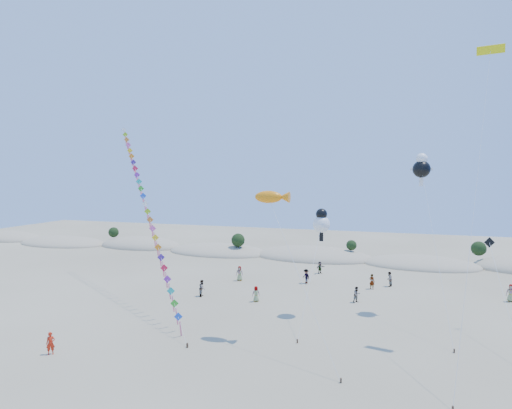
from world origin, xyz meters
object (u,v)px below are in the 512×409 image
object	(u,v)px
kite_train	(145,201)
flyer_foreground	(51,343)
fish_kite	(272,197)
parafoil_kite	(490,58)

from	to	relation	value
kite_train	flyer_foreground	bearing A→B (deg)	-82.91
flyer_foreground	kite_train	bearing A→B (deg)	59.52
kite_train	flyer_foreground	world-z (taller)	kite_train
kite_train	flyer_foreground	distance (m)	18.49
fish_kite	parafoil_kite	world-z (taller)	parafoil_kite
fish_kite	parafoil_kite	size ratio (longest dim) A/B	0.51
parafoil_kite	flyer_foreground	distance (m)	39.00
flyer_foreground	parafoil_kite	bearing A→B (deg)	-15.15
kite_train	fish_kite	world-z (taller)	kite_train
kite_train	fish_kite	size ratio (longest dim) A/B	1.85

